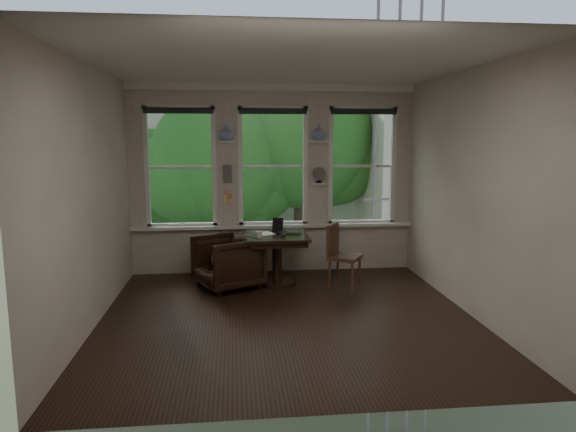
{
  "coord_description": "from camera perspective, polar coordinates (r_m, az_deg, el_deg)",
  "views": [
    {
      "loc": [
        -0.63,
        -5.96,
        2.18
      ],
      "look_at": [
        0.1,
        0.9,
        1.11
      ],
      "focal_mm": 32.0,
      "sensor_mm": 36.0,
      "label": 1
    }
  ],
  "objects": [
    {
      "name": "wall_right",
      "position": [
        6.65,
        19.64,
        2.45
      ],
      "size": [
        0.0,
        4.5,
        4.5
      ],
      "primitive_type": "plane",
      "rotation": [
        1.57,
        0.0,
        -1.57
      ],
      "color": "beige",
      "rests_on": "ground"
    },
    {
      "name": "wall_front",
      "position": [
        3.82,
        3.5,
        -1.45
      ],
      "size": [
        4.5,
        0.0,
        4.5
      ],
      "primitive_type": "plane",
      "rotation": [
        -1.57,
        0.0,
        0.0
      ],
      "color": "beige",
      "rests_on": "ground"
    },
    {
      "name": "wall_back",
      "position": [
        8.26,
        -1.69,
        4.12
      ],
      "size": [
        4.5,
        0.0,
        4.5
      ],
      "primitive_type": "plane",
      "rotation": [
        1.57,
        0.0,
        0.0
      ],
      "color": "beige",
      "rests_on": "ground"
    },
    {
      "name": "sticky_notes",
      "position": [
        8.2,
        -6.71,
        2.27
      ],
      "size": [
        0.16,
        0.01,
        0.24
      ],
      "primitive_type": null,
      "color": "pink",
      "rests_on": "ground"
    },
    {
      "name": "table",
      "position": [
        7.62,
        -1.22,
        -4.86
      ],
      "size": [
        0.9,
        0.9,
        0.75
      ],
      "primitive_type": null,
      "color": "black",
      "rests_on": "ground"
    },
    {
      "name": "shelf_left",
      "position": [
        8.11,
        -6.82,
        8.22
      ],
      "size": [
        0.26,
        0.16,
        0.03
      ],
      "primitive_type": "cube",
      "color": "white",
      "rests_on": "ground"
    },
    {
      "name": "shelf_right",
      "position": [
        8.22,
        3.45,
        8.27
      ],
      "size": [
        0.26,
        0.16,
        0.03
      ],
      "primitive_type": "cube",
      "color": "white",
      "rests_on": "ground"
    },
    {
      "name": "window_right",
      "position": [
        8.48,
        8.17,
        5.51
      ],
      "size": [
        1.1,
        0.12,
        1.9
      ],
      "primitive_type": null,
      "color": "white",
      "rests_on": "ground"
    },
    {
      "name": "drinking_glass",
      "position": [
        7.36,
        -0.52,
        -2.02
      ],
      "size": [
        0.12,
        0.12,
        0.09
      ],
      "primitive_type": "imported",
      "rotation": [
        0.0,
        0.0,
        -0.11
      ],
      "color": "white",
      "rests_on": "table"
    },
    {
      "name": "laptop",
      "position": [
        7.58,
        0.02,
        -1.93
      ],
      "size": [
        0.39,
        0.29,
        0.03
      ],
      "primitive_type": "imported",
      "rotation": [
        0.0,
        0.0,
        -0.19
      ],
      "color": "black",
      "rests_on": "table"
    },
    {
      "name": "desk_fan",
      "position": [
        8.23,
        3.43,
        4.29
      ],
      "size": [
        0.2,
        0.2,
        0.24
      ],
      "primitive_type": null,
      "color": "#59544F",
      "rests_on": "ground"
    },
    {
      "name": "mug",
      "position": [
        7.32,
        -3.26,
        -2.06
      ],
      "size": [
        0.12,
        0.12,
        0.1
      ],
      "primitive_type": "imported",
      "rotation": [
        0.0,
        0.0,
        -0.12
      ],
      "color": "white",
      "rests_on": "table"
    },
    {
      "name": "window_left",
      "position": [
        8.26,
        -11.81,
        5.33
      ],
      "size": [
        1.1,
        0.12,
        1.9
      ],
      "primitive_type": null,
      "color": "white",
      "rests_on": "ground"
    },
    {
      "name": "intercom",
      "position": [
        8.16,
        -6.75,
        4.7
      ],
      "size": [
        0.14,
        0.06,
        0.28
      ],
      "primitive_type": "cube",
      "color": "#59544F",
      "rests_on": "ground"
    },
    {
      "name": "ceiling",
      "position": [
        6.05,
        -0.05,
        16.63
      ],
      "size": [
        4.5,
        4.5,
        0.0
      ],
      "primitive_type": "plane",
      "rotation": [
        3.14,
        0.0,
        0.0
      ],
      "color": "silver",
      "rests_on": "ground"
    },
    {
      "name": "armchair_left",
      "position": [
        7.49,
        -6.72,
        -5.1
      ],
      "size": [
        1.13,
        1.11,
        0.77
      ],
      "primitive_type": "imported",
      "rotation": [
        0.0,
        0.0,
        -1.1
      ],
      "color": "black",
      "rests_on": "ground"
    },
    {
      "name": "wall_left",
      "position": [
        6.21,
        -21.17,
        1.95
      ],
      "size": [
        0.0,
        4.5,
        4.5
      ],
      "primitive_type": "plane",
      "rotation": [
        1.57,
        0.0,
        1.57
      ],
      "color": "beige",
      "rests_on": "ground"
    },
    {
      "name": "cushion_red",
      "position": [
        7.47,
        -6.72,
        -4.61
      ],
      "size": [
        0.45,
        0.45,
        0.06
      ],
      "primitive_type": "cube",
      "color": "maroon",
      "rests_on": "armchair_left"
    },
    {
      "name": "vase_left",
      "position": [
        8.11,
        -6.84,
        9.2
      ],
      "size": [
        0.24,
        0.24,
        0.25
      ],
      "primitive_type": "imported",
      "color": "white",
      "rests_on": "shelf_left"
    },
    {
      "name": "side_chair_right",
      "position": [
        7.48,
        6.34,
        -4.5
      ],
      "size": [
        0.58,
        0.58,
        0.92
      ],
      "primitive_type": null,
      "rotation": [
        0.0,
        0.0,
        1.02
      ],
      "color": "#4F2E1C",
      "rests_on": "ground"
    },
    {
      "name": "ground",
      "position": [
        6.38,
        -0.04,
        -11.16
      ],
      "size": [
        4.5,
        4.5,
        0.0
      ],
      "primitive_type": "plane",
      "color": "black",
      "rests_on": "ground"
    },
    {
      "name": "vase_right",
      "position": [
        8.22,
        3.46,
        9.24
      ],
      "size": [
        0.24,
        0.24,
        0.25
      ],
      "primitive_type": "imported",
      "color": "white",
      "rests_on": "shelf_right"
    },
    {
      "name": "window_center",
      "position": [
        8.24,
        -1.69,
        5.5
      ],
      "size": [
        1.1,
        0.12,
        1.9
      ],
      "primitive_type": null,
      "color": "white",
      "rests_on": "ground"
    },
    {
      "name": "tablet",
      "position": [
        7.71,
        -1.15,
        -1.02
      ],
      "size": [
        0.18,
        0.13,
        0.22
      ],
      "primitive_type": "cube",
      "rotation": [
        -0.26,
        0.0,
        -0.34
      ],
      "color": "black",
      "rests_on": "table"
    },
    {
      "name": "papers",
      "position": [
        7.64,
        -2.53,
        -1.94
      ],
      "size": [
        0.32,
        0.36,
        0.0
      ],
      "primitive_type": "cube",
      "rotation": [
        0.0,
        0.0,
        0.41
      ],
      "color": "silver",
      "rests_on": "table"
    }
  ]
}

